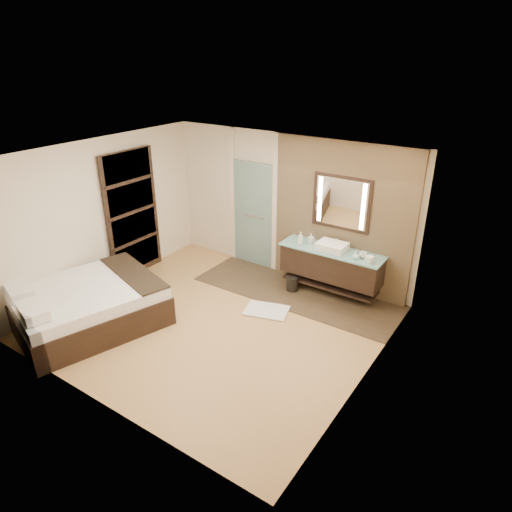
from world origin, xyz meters
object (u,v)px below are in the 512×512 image
Objects in this scene: mirror_unit at (341,203)px; waste_bin at (292,284)px; bed at (88,306)px; vanity at (331,264)px.

mirror_unit reaches higher than waste_bin.
waste_bin is (2.15, 2.78, -0.21)m from bed.
vanity is 0.81m from waste_bin.
waste_bin is at bearing -153.93° from vanity.
vanity is 0.72× the size of bed.
bed reaches higher than waste_bin.
bed is 3.52m from waste_bin.
bed is (-2.75, -3.08, -0.24)m from vanity.
bed is at bearing -127.70° from waste_bin.
waste_bin is at bearing -138.50° from mirror_unit.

